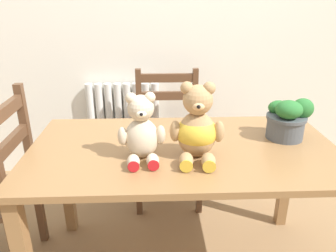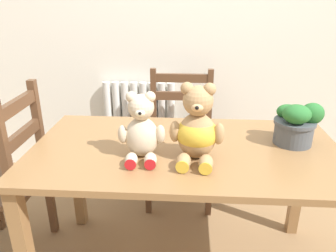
{
  "view_description": "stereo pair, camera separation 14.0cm",
  "coord_description": "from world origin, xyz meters",
  "px_view_note": "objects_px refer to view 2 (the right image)",
  "views": [
    {
      "loc": [
        -0.13,
        -1.0,
        1.4
      ],
      "look_at": [
        -0.08,
        0.3,
        0.88
      ],
      "focal_mm": 35.0,
      "sensor_mm": 36.0,
      "label": 1
    },
    {
      "loc": [
        0.01,
        -1.0,
        1.4
      ],
      "look_at": [
        -0.08,
        0.3,
        0.88
      ],
      "focal_mm": 35.0,
      "sensor_mm": 36.0,
      "label": 2
    }
  ],
  "objects_px": {
    "wooden_chair_side": "(8,181)",
    "teddy_bear_left": "(142,130)",
    "wooden_chair_behind": "(180,136)",
    "teddy_bear_right": "(197,130)",
    "potted_plant": "(296,124)"
  },
  "relations": [
    {
      "from": "teddy_bear_left",
      "to": "wooden_chair_behind",
      "type": "bearing_deg",
      "value": -104.09
    },
    {
      "from": "teddy_bear_left",
      "to": "potted_plant",
      "type": "distance_m",
      "value": 0.73
    },
    {
      "from": "wooden_chair_side",
      "to": "teddy_bear_right",
      "type": "xyz_separation_m",
      "value": [
        1.0,
        -0.17,
        0.4
      ]
    },
    {
      "from": "wooden_chair_side",
      "to": "teddy_bear_left",
      "type": "height_order",
      "value": "teddy_bear_left"
    },
    {
      "from": "wooden_chair_side",
      "to": "teddy_bear_right",
      "type": "bearing_deg",
      "value": -99.42
    },
    {
      "from": "wooden_chair_behind",
      "to": "potted_plant",
      "type": "bearing_deg",
      "value": 130.92
    },
    {
      "from": "potted_plant",
      "to": "teddy_bear_left",
      "type": "bearing_deg",
      "value": -165.53
    },
    {
      "from": "wooden_chair_behind",
      "to": "teddy_bear_right",
      "type": "distance_m",
      "value": 0.92
    },
    {
      "from": "wooden_chair_behind",
      "to": "wooden_chair_side",
      "type": "xyz_separation_m",
      "value": [
        -0.9,
        -0.67,
        -0.0
      ]
    },
    {
      "from": "teddy_bear_left",
      "to": "potted_plant",
      "type": "xyz_separation_m",
      "value": [
        0.71,
        0.18,
        -0.03
      ]
    },
    {
      "from": "wooden_chair_side",
      "to": "potted_plant",
      "type": "bearing_deg",
      "value": -89.4
    },
    {
      "from": "wooden_chair_side",
      "to": "potted_plant",
      "type": "height_order",
      "value": "wooden_chair_side"
    },
    {
      "from": "wooden_chair_side",
      "to": "teddy_bear_left",
      "type": "bearing_deg",
      "value": -102.47
    },
    {
      "from": "teddy_bear_right",
      "to": "potted_plant",
      "type": "bearing_deg",
      "value": -154.6
    },
    {
      "from": "wooden_chair_behind",
      "to": "potted_plant",
      "type": "distance_m",
      "value": 0.93
    }
  ]
}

